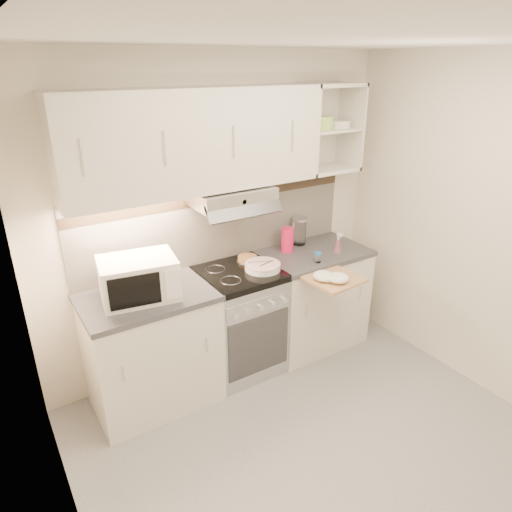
# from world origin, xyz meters

# --- Properties ---
(ground) EXTENTS (3.00, 3.00, 0.00)m
(ground) POSITION_xyz_m (0.00, 0.00, 0.00)
(ground) COLOR #9B9B9E
(ground) RESTS_ON ground
(room_shell) EXTENTS (3.04, 2.84, 2.52)m
(room_shell) POSITION_xyz_m (0.00, 0.37, 1.63)
(room_shell) COLOR silver
(room_shell) RESTS_ON ground
(base_cabinet_left) EXTENTS (0.90, 0.60, 0.86)m
(base_cabinet_left) POSITION_xyz_m (-0.75, 1.10, 0.43)
(base_cabinet_left) COLOR silver
(base_cabinet_left) RESTS_ON ground
(worktop_left) EXTENTS (0.92, 0.62, 0.04)m
(worktop_left) POSITION_xyz_m (-0.75, 1.10, 0.88)
(worktop_left) COLOR #47474C
(worktop_left) RESTS_ON base_cabinet_left
(base_cabinet_right) EXTENTS (0.90, 0.60, 0.86)m
(base_cabinet_right) POSITION_xyz_m (0.75, 1.10, 0.43)
(base_cabinet_right) COLOR silver
(base_cabinet_right) RESTS_ON ground
(worktop_right) EXTENTS (0.92, 0.62, 0.04)m
(worktop_right) POSITION_xyz_m (0.75, 1.10, 0.88)
(worktop_right) COLOR #47474C
(worktop_right) RESTS_ON base_cabinet_right
(electric_range) EXTENTS (0.60, 0.60, 0.90)m
(electric_range) POSITION_xyz_m (0.00, 1.10, 0.45)
(electric_range) COLOR #B7B7BC
(electric_range) RESTS_ON ground
(microwave) EXTENTS (0.56, 0.45, 0.29)m
(microwave) POSITION_xyz_m (-0.79, 1.09, 1.04)
(microwave) COLOR white
(microwave) RESTS_ON worktop_left
(watering_can) EXTENTS (0.26, 0.14, 0.22)m
(watering_can) POSITION_xyz_m (-0.69, 1.00, 0.98)
(watering_can) COLOR silver
(watering_can) RESTS_ON worktop_left
(plate_stack) EXTENTS (0.28, 0.28, 0.06)m
(plate_stack) POSITION_xyz_m (0.17, 1.02, 0.93)
(plate_stack) COLOR white
(plate_stack) RESTS_ON electric_range
(bread_loaf) EXTENTS (0.16, 0.16, 0.04)m
(bread_loaf) POSITION_xyz_m (0.16, 1.23, 0.92)
(bread_loaf) COLOR #A97A46
(bread_loaf) RESTS_ON electric_range
(pink_pitcher) EXTENTS (0.11, 0.11, 0.21)m
(pink_pitcher) POSITION_xyz_m (0.56, 1.22, 1.01)
(pink_pitcher) COLOR #EC1551
(pink_pitcher) RESTS_ON worktop_right
(glass_jar) EXTENTS (0.13, 0.13, 0.24)m
(glass_jar) POSITION_xyz_m (0.74, 1.30, 1.02)
(glass_jar) COLOR silver
(glass_jar) RESTS_ON worktop_right
(spice_jar) EXTENTS (0.06, 0.06, 0.08)m
(spice_jar) POSITION_xyz_m (0.62, 0.90, 0.94)
(spice_jar) COLOR white
(spice_jar) RESTS_ON worktop_right
(spray_bottle) EXTENTS (0.07, 0.07, 0.18)m
(spray_bottle) POSITION_xyz_m (0.91, 0.97, 0.97)
(spray_bottle) COLOR pink
(spray_bottle) RESTS_ON worktop_right
(cutting_board) EXTENTS (0.42, 0.38, 0.02)m
(cutting_board) POSITION_xyz_m (0.57, 0.63, 0.87)
(cutting_board) COLOR tan
(cutting_board) RESTS_ON base_cabinet_right
(dish_towel) EXTENTS (0.31, 0.27, 0.08)m
(dish_towel) POSITION_xyz_m (0.53, 0.63, 0.92)
(dish_towel) COLOR silver
(dish_towel) RESTS_ON cutting_board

